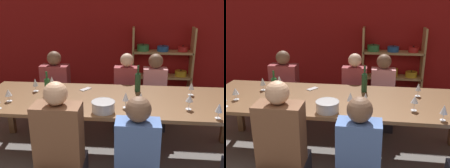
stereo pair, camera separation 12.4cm
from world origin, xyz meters
TOP-DOWN VIEW (x-y plane):
  - wall_back_red at (0.00, 3.83)m, footprint 8.80×0.06m
  - shelf_unit at (0.93, 3.63)m, footprint 1.12×0.30m
  - dining_table at (0.16, 1.68)m, footprint 3.19×1.05m
  - mixing_bowl at (0.11, 1.31)m, footprint 0.25×0.25m
  - wine_bottle_dark at (-0.65, 1.78)m, footprint 0.07×0.07m
  - wine_bottle_amber at (0.47, 1.97)m, footprint 0.07×0.07m
  - wine_glass_empty_b at (1.02, 1.45)m, footprint 0.08×0.08m
  - wine_glass_red_a at (-1.01, 1.49)m, footprint 0.08×0.08m
  - wine_glass_white_b at (0.51, 1.44)m, footprint 0.06×0.06m
  - wine_glass_empty_c at (1.27, 1.25)m, footprint 0.07×0.07m
  - wine_glass_empty_d at (1.13, 1.89)m, footprint 0.07×0.07m
  - wine_glass_white_c at (-0.83, 1.85)m, footprint 0.07×0.07m
  - wine_glass_red_b at (-0.50, 1.54)m, footprint 0.07×0.07m
  - wine_glass_empty_e at (-0.65, 1.97)m, footprint 0.07×0.07m
  - wine_glass_red_c at (0.34, 1.43)m, footprint 0.07×0.07m
  - cell_phone at (-0.20, 1.97)m, footprint 0.15×0.16m
  - person_near_a at (-0.22, 0.79)m, footprint 0.42×0.52m
  - person_far_a at (-0.77, 2.52)m, footprint 0.42×0.52m
  - person_far_b at (0.73, 2.54)m, footprint 0.35×0.43m
  - person_far_c at (0.31, 2.48)m, footprint 0.36×0.45m

SIDE VIEW (x-z plane):
  - person_far_a at x=-0.77m, z-range -0.16..1.00m
  - person_far_c at x=0.31m, z-range -0.15..1.01m
  - person_far_b at x=0.73m, z-range -0.14..1.01m
  - person_near_a at x=-0.22m, z-range -0.17..1.09m
  - shelf_unit at x=0.93m, z-range -0.12..1.28m
  - dining_table at x=0.16m, z-range 0.32..1.09m
  - cell_phone at x=-0.20m, z-range 0.77..0.78m
  - mixing_bowl at x=0.11m, z-range 0.78..0.89m
  - wine_glass_red_a at x=-1.01m, z-range 0.80..0.95m
  - wine_glass_white_c at x=-0.83m, z-range 0.80..0.97m
  - wine_glass_empty_c at x=1.27m, z-range 0.80..0.97m
  - wine_glass_empty_e at x=-0.65m, z-range 0.80..0.97m
  - wine_glass_empty_d at x=1.13m, z-range 0.81..0.97m
  - wine_bottle_dark at x=-0.65m, z-range 0.74..1.03m
  - wine_glass_red_b at x=-0.50m, z-range 0.81..0.97m
  - wine_glass_empty_b at x=1.02m, z-range 0.81..0.98m
  - wine_glass_white_b at x=0.51m, z-range 0.81..0.99m
  - wine_glass_red_c at x=0.34m, z-range 0.81..0.99m
  - wine_bottle_amber at x=0.47m, z-range 0.74..1.08m
  - wall_back_red at x=0.00m, z-range 0.00..2.70m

